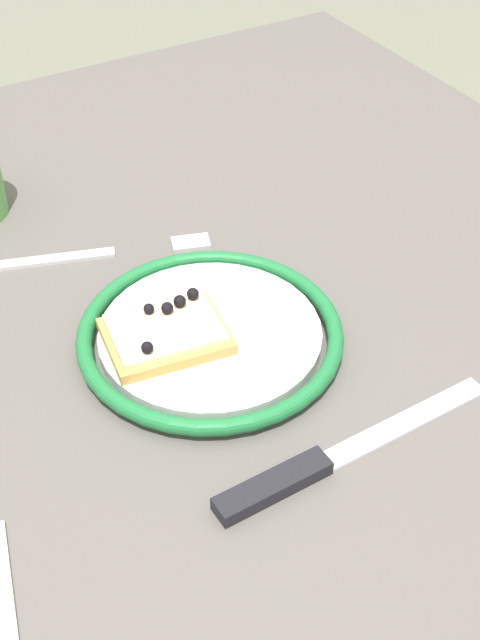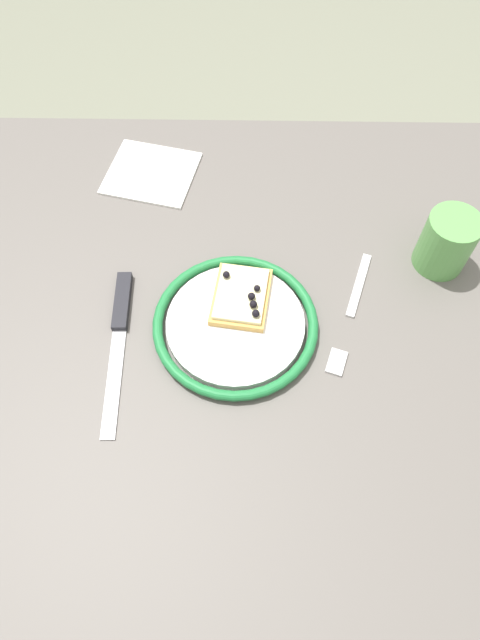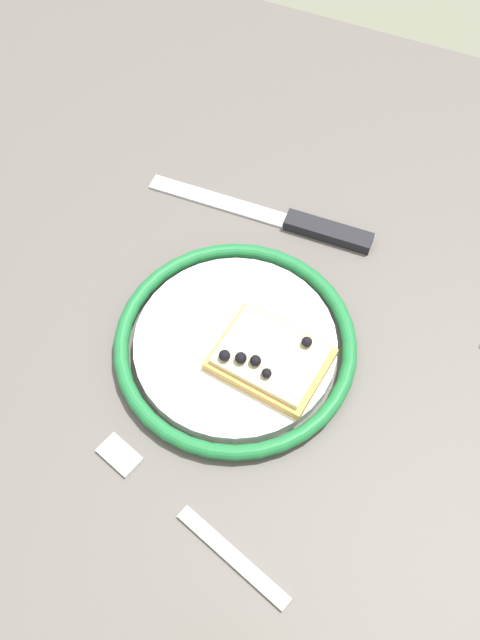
{
  "view_description": "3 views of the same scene",
  "coord_description": "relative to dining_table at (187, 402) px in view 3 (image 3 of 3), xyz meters",
  "views": [
    {
      "loc": [
        0.51,
        -0.28,
        1.22
      ],
      "look_at": [
        0.06,
        -0.02,
        0.77
      ],
      "focal_mm": 48.41,
      "sensor_mm": 36.0,
      "label": 1
    },
    {
      "loc": [
        0.02,
        0.33,
        1.38
      ],
      "look_at": [
        0.03,
        -0.03,
        0.77
      ],
      "focal_mm": 30.71,
      "sensor_mm": 36.0,
      "label": 2
    },
    {
      "loc": [
        -0.25,
        -0.16,
        1.32
      ],
      "look_at": [
        0.06,
        -0.03,
        0.74
      ],
      "focal_mm": 40.26,
      "sensor_mm": 36.0,
      "label": 3
    }
  ],
  "objects": [
    {
      "name": "dining_table",
      "position": [
        0.0,
        0.0,
        0.0
      ],
      "size": [
        1.03,
        0.9,
        0.73
      ],
      "color": "#5B5651",
      "rests_on": "ground_plane"
    },
    {
      "name": "plate",
      "position": [
        0.04,
        -0.04,
        0.09
      ],
      "size": [
        0.22,
        0.22,
        0.02
      ],
      "color": "white",
      "rests_on": "dining_table"
    },
    {
      "name": "pizza_slice_near",
      "position": [
        0.03,
        -0.07,
        0.1
      ],
      "size": [
        0.09,
        0.11,
        0.03
      ],
      "color": "tan",
      "rests_on": "plate"
    },
    {
      "name": "fork",
      "position": [
        -0.12,
        -0.06,
        0.08
      ],
      "size": [
        0.08,
        0.2,
        0.0
      ],
      "color": "silver",
      "rests_on": "dining_table"
    },
    {
      "name": "knife",
      "position": [
        0.19,
        -0.04,
        0.08
      ],
      "size": [
        0.03,
        0.24,
        0.01
      ],
      "color": "silver",
      "rests_on": "dining_table"
    },
    {
      "name": "ground_plane",
      "position": [
        0.0,
        0.0,
        -0.65
      ],
      "size": [
        6.0,
        6.0,
        0.0
      ],
      "primitive_type": "plane",
      "color": "slate"
    }
  ]
}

